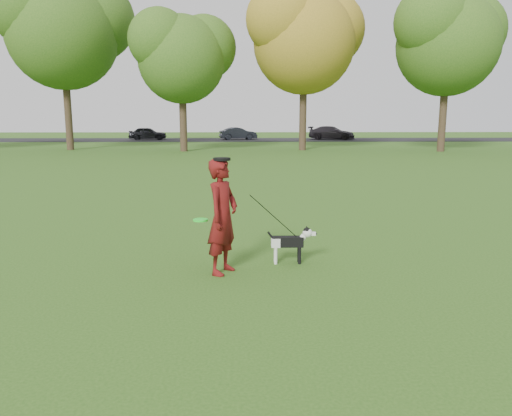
{
  "coord_description": "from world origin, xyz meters",
  "views": [
    {
      "loc": [
        0.09,
        -7.85,
        2.47
      ],
      "look_at": [
        0.26,
        0.14,
        0.95
      ],
      "focal_mm": 35.0,
      "sensor_mm": 36.0,
      "label": 1
    }
  ],
  "objects_px": {
    "car_left": "(148,133)",
    "man": "(223,217)",
    "car_mid": "(238,134)",
    "dog": "(291,241)",
    "car_right": "(332,133)"
  },
  "relations": [
    {
      "from": "man",
      "to": "car_mid",
      "type": "bearing_deg",
      "value": 26.0
    },
    {
      "from": "car_left",
      "to": "dog",
      "type": "bearing_deg",
      "value": -169.43
    },
    {
      "from": "man",
      "to": "dog",
      "type": "xyz_separation_m",
      "value": [
        1.12,
        0.48,
        -0.52
      ]
    },
    {
      "from": "car_mid",
      "to": "man",
      "type": "bearing_deg",
      "value": 167.19
    },
    {
      "from": "man",
      "to": "dog",
      "type": "bearing_deg",
      "value": -40.99
    },
    {
      "from": "dog",
      "to": "car_right",
      "type": "bearing_deg",
      "value": 79.38
    },
    {
      "from": "man",
      "to": "dog",
      "type": "height_order",
      "value": "man"
    },
    {
      "from": "man",
      "to": "car_left",
      "type": "relative_size",
      "value": 0.51
    },
    {
      "from": "dog",
      "to": "car_mid",
      "type": "relative_size",
      "value": 0.24
    },
    {
      "from": "dog",
      "to": "car_right",
      "type": "relative_size",
      "value": 0.19
    },
    {
      "from": "man",
      "to": "car_left",
      "type": "xyz_separation_m",
      "value": [
        -8.89,
        40.3,
        -0.28
      ]
    },
    {
      "from": "man",
      "to": "car_mid",
      "type": "height_order",
      "value": "man"
    },
    {
      "from": "car_mid",
      "to": "car_right",
      "type": "distance_m",
      "value": 8.92
    },
    {
      "from": "car_left",
      "to": "man",
      "type": "bearing_deg",
      "value": -171.09
    },
    {
      "from": "car_mid",
      "to": "car_right",
      "type": "height_order",
      "value": "car_right"
    }
  ]
}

